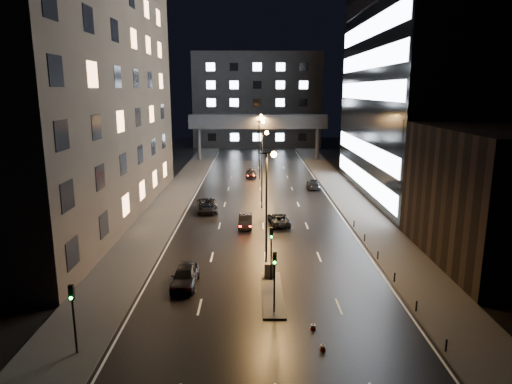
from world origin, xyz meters
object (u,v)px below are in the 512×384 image
(car_away_b, at_px, (246,221))
(car_away_c, at_px, (207,205))
(car_away_a, at_px, (185,276))
(car_away_d, at_px, (251,174))
(utility_cabinet, at_px, (269,270))
(car_toward_a, at_px, (279,219))
(car_toward_b, at_px, (313,184))

(car_away_b, relative_size, car_away_c, 0.79)
(car_away_a, relative_size, car_away_d, 1.05)
(car_away_a, height_order, car_away_d, car_away_a)
(utility_cabinet, bearing_deg, car_away_c, 109.97)
(car_away_b, bearing_deg, car_away_a, -105.49)
(car_away_d, relative_size, utility_cabinet, 3.93)
(car_away_b, bearing_deg, car_toward_a, 14.84)
(car_toward_a, distance_m, utility_cabinet, 15.51)
(car_away_a, bearing_deg, car_toward_b, 68.14)
(car_toward_a, bearing_deg, car_away_c, -40.43)
(car_away_a, bearing_deg, utility_cabinet, 11.83)
(car_away_a, distance_m, car_toward_a, 18.77)
(car_toward_b, bearing_deg, car_away_c, 46.43)
(car_away_d, bearing_deg, car_toward_a, -85.65)
(car_toward_b, bearing_deg, car_away_d, -38.76)
(car_toward_a, bearing_deg, car_away_b, 8.15)
(car_away_a, height_order, car_toward_b, car_away_a)
(car_away_b, xyz_separation_m, car_toward_b, (10.41, 20.84, 0.01))
(car_away_a, xyz_separation_m, car_toward_b, (14.97, 36.65, -0.09))
(utility_cabinet, bearing_deg, car_away_d, 93.54)
(car_away_a, bearing_deg, car_away_b, 74.28)
(car_away_d, height_order, utility_cabinet, car_away_d)
(car_away_c, distance_m, car_toward_b, 20.72)
(car_toward_b, bearing_deg, car_away_a, 72.42)
(car_toward_b, xyz_separation_m, utility_cabinet, (-8.23, -35.29, 0.01))
(car_away_a, height_order, car_toward_a, car_away_a)
(car_away_c, xyz_separation_m, car_toward_a, (8.87, -6.05, -0.11))
(car_away_c, bearing_deg, utility_cabinet, -79.30)
(car_away_c, bearing_deg, car_away_b, -62.24)
(car_away_b, distance_m, car_away_c, 8.65)
(car_away_b, bearing_deg, car_away_d, 89.62)
(car_away_d, distance_m, utility_cabinet, 44.68)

